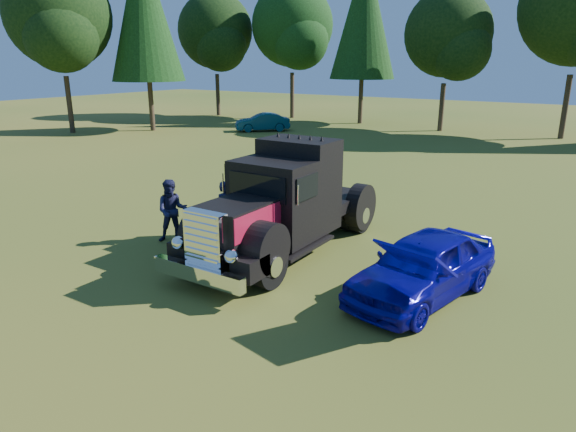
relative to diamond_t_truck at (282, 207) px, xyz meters
The scene contains 7 objects.
ground 2.58m from the diamond_t_truck, 91.96° to the right, with size 120.00×120.00×0.00m, color #314F17.
treeline 25.82m from the diamond_t_truck, 97.21° to the left, with size 67.22×24.04×13.84m.
diamond_t_truck is the anchor object (origin of this frame).
hotrod_coupe 4.24m from the diamond_t_truck, ahead, with size 2.58×4.53×1.89m.
spectator_near 1.95m from the diamond_t_truck, behind, with size 0.63×0.42×1.74m, color #22344F.
spectator_far 3.30m from the diamond_t_truck, 162.83° to the right, with size 0.89×0.69×1.83m, color #1C2242.
distant_teal_car 24.95m from the diamond_t_truck, 126.99° to the left, with size 1.38×3.95×1.30m, color #0B3943.
Camera 1 is at (7.44, -8.75, 5.07)m, focal length 32.00 mm.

